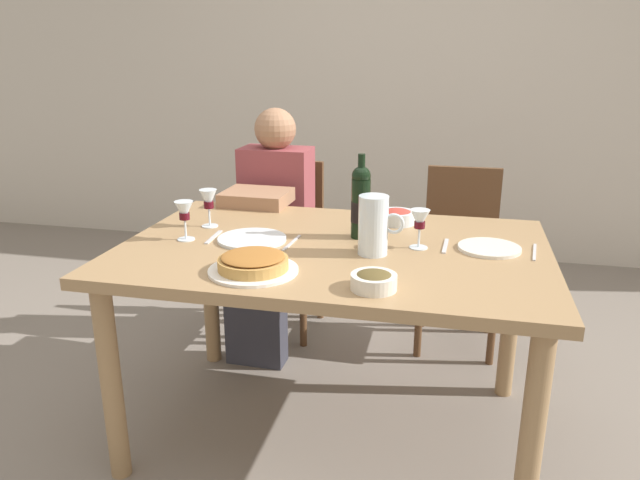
{
  "coord_description": "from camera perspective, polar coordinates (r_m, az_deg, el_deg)",
  "views": [
    {
      "loc": [
        0.41,
        -1.98,
        1.43
      ],
      "look_at": [
        -0.05,
        -0.02,
        0.78
      ],
      "focal_mm": 33.73,
      "sensor_mm": 36.0,
      "label": 1
    }
  ],
  "objects": [
    {
      "name": "ground_plane",
      "position": [
        2.48,
        1.17,
        -17.46
      ],
      "size": [
        8.0,
        8.0,
        0.0
      ],
      "primitive_type": "plane",
      "color": "slate"
    },
    {
      "name": "back_wall",
      "position": [
        4.29,
        7.89,
        17.23
      ],
      "size": [
        8.0,
        0.1,
        2.8
      ],
      "primitive_type": "cube",
      "color": "beige",
      "rests_on": "ground"
    },
    {
      "name": "dining_table",
      "position": [
        2.16,
        1.28,
        -2.85
      ],
      "size": [
        1.5,
        1.0,
        0.76
      ],
      "color": "#9E7A51",
      "rests_on": "ground"
    },
    {
      "name": "wine_bottle",
      "position": [
        2.19,
        3.89,
        3.61
      ],
      "size": [
        0.07,
        0.07,
        0.31
      ],
      "color": "black",
      "rests_on": "dining_table"
    },
    {
      "name": "water_pitcher",
      "position": [
        2.03,
        5.1,
        1.07
      ],
      "size": [
        0.15,
        0.1,
        0.2
      ],
      "color": "silver",
      "rests_on": "dining_table"
    },
    {
      "name": "baked_tart",
      "position": [
        1.89,
        -6.36,
        -2.23
      ],
      "size": [
        0.28,
        0.28,
        0.06
      ],
      "color": "white",
      "rests_on": "dining_table"
    },
    {
      "name": "salad_bowl",
      "position": [
        2.41,
        7.31,
        2.27
      ],
      "size": [
        0.15,
        0.15,
        0.06
      ],
      "color": "silver",
      "rests_on": "dining_table"
    },
    {
      "name": "olive_bowl",
      "position": [
        1.75,
        5.13,
        -3.82
      ],
      "size": [
        0.14,
        0.14,
        0.06
      ],
      "color": "silver",
      "rests_on": "dining_table"
    },
    {
      "name": "wine_glass_left_diner",
      "position": [
        2.11,
        9.45,
        1.76
      ],
      "size": [
        0.07,
        0.07,
        0.14
      ],
      "color": "silver",
      "rests_on": "dining_table"
    },
    {
      "name": "wine_glass_right_diner",
      "position": [
        2.37,
        -10.53,
        3.65
      ],
      "size": [
        0.07,
        0.07,
        0.15
      ],
      "color": "silver",
      "rests_on": "dining_table"
    },
    {
      "name": "wine_glass_centre",
      "position": [
        2.22,
        -12.75,
        2.54
      ],
      "size": [
        0.07,
        0.07,
        0.14
      ],
      "color": "silver",
      "rests_on": "dining_table"
    },
    {
      "name": "dinner_plate_left_setting",
      "position": [
        2.2,
        -6.46,
        0.1
      ],
      "size": [
        0.25,
        0.25,
        0.01
      ],
      "primitive_type": "cylinder",
      "color": "silver",
      "rests_on": "dining_table"
    },
    {
      "name": "dinner_plate_right_setting",
      "position": [
        2.17,
        15.77,
        -0.74
      ],
      "size": [
        0.22,
        0.22,
        0.01
      ],
      "primitive_type": "cylinder",
      "color": "silver",
      "rests_on": "dining_table"
    },
    {
      "name": "fork_left_setting",
      "position": [
        2.25,
        -10.06,
        0.28
      ],
      "size": [
        0.02,
        0.16,
        0.0
      ],
      "primitive_type": "cube",
      "rotation": [
        0.0,
        0.0,
        1.62
      ],
      "color": "silver",
      "rests_on": "dining_table"
    },
    {
      "name": "knife_left_setting",
      "position": [
        2.16,
        -2.7,
        -0.26
      ],
      "size": [
        0.02,
        0.18,
        0.0
      ],
      "primitive_type": "cube",
      "rotation": [
        0.0,
        0.0,
        1.5
      ],
      "color": "silver",
      "rests_on": "dining_table"
    },
    {
      "name": "knife_right_setting",
      "position": [
        2.18,
        19.69,
        -1.09
      ],
      "size": [
        0.03,
        0.18,
        0.0
      ],
      "primitive_type": "cube",
      "rotation": [
        0.0,
        0.0,
        1.45
      ],
      "color": "silver",
      "rests_on": "dining_table"
    },
    {
      "name": "spoon_right_setting",
      "position": [
        2.17,
        11.81,
        -0.55
      ],
      "size": [
        0.02,
        0.16,
        0.0
      ],
      "primitive_type": "cube",
      "rotation": [
        0.0,
        0.0,
        1.53
      ],
      "color": "silver",
      "rests_on": "dining_table"
    },
    {
      "name": "chair_left",
      "position": [
        3.15,
        -3.35,
        0.54
      ],
      "size": [
        0.41,
        0.41,
        0.87
      ],
      "rotation": [
        0.0,
        0.0,
        3.11
      ],
      "color": "brown",
      "rests_on": "ground"
    },
    {
      "name": "diner_left",
      "position": [
        2.9,
        -4.8,
        1.45
      ],
      "size": [
        0.35,
        0.51,
        1.16
      ],
      "rotation": [
        0.0,
        0.0,
        3.11
      ],
      "color": "#8E3D42",
      "rests_on": "ground"
    },
    {
      "name": "chair_right",
      "position": [
        3.05,
        13.14,
        -0.52
      ],
      "size": [
        0.4,
        0.4,
        0.87
      ],
      "rotation": [
        0.0,
        0.0,
        3.14
      ],
      "color": "brown",
      "rests_on": "ground"
    }
  ]
}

